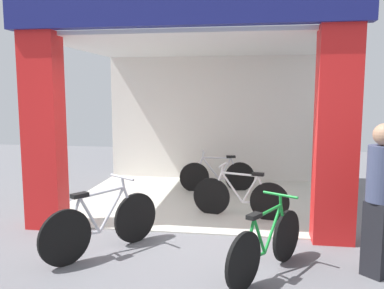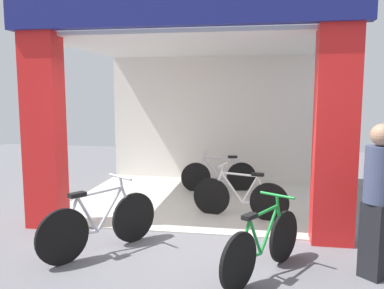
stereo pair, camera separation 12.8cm
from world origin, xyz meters
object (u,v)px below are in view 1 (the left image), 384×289
object	(u,v)px
bicycle_parked_0	(103,224)
bicycle_parked_1	(267,245)
bicycle_inside_0	(217,175)
bicycle_inside_1	(240,197)
pedestrian_0	(381,198)

from	to	relation	value
bicycle_parked_0	bicycle_parked_1	xyz separation A→B (m)	(1.98, -0.31, -0.03)
bicycle_inside_0	bicycle_parked_0	world-z (taller)	bicycle_parked_0
bicycle_parked_0	bicycle_parked_1	size ratio (longest dim) A/B	1.04
bicycle_inside_0	bicycle_inside_1	size ratio (longest dim) A/B	0.97
bicycle_inside_1	pedestrian_0	world-z (taller)	pedestrian_0
bicycle_inside_1	bicycle_parked_1	distance (m)	2.01
bicycle_inside_0	bicycle_parked_0	bearing A→B (deg)	-108.73
bicycle_inside_0	bicycle_inside_1	distance (m)	1.73
bicycle_parked_1	pedestrian_0	distance (m)	1.32
bicycle_inside_1	bicycle_parked_0	bearing A→B (deg)	-134.33
bicycle_parked_1	pedestrian_0	size ratio (longest dim) A/B	0.81
bicycle_parked_1	bicycle_inside_1	bearing A→B (deg)	100.04
bicycle_inside_1	pedestrian_0	bearing A→B (deg)	-49.22
bicycle_inside_1	bicycle_parked_0	distance (m)	2.33
bicycle_inside_0	bicycle_parked_1	xyz separation A→B (m)	(0.85, -3.63, 0.01)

